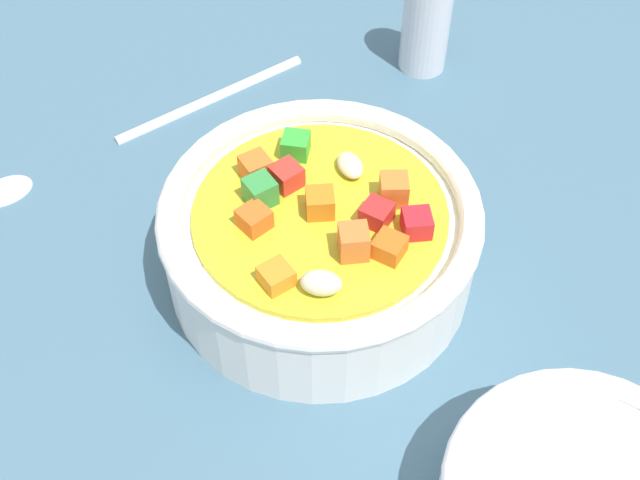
% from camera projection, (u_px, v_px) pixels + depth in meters
% --- Properties ---
extents(ground_plane, '(1.40, 1.40, 0.02)m').
position_uv_depth(ground_plane, '(320.00, 283.00, 0.47)').
color(ground_plane, '#42667A').
extents(soup_bowl_main, '(0.17, 0.17, 0.07)m').
position_uv_depth(soup_bowl_main, '(320.00, 237.00, 0.44)').
color(soup_bowl_main, white).
rests_on(soup_bowl_main, ground_plane).
extents(spoon, '(0.24, 0.03, 0.01)m').
position_uv_depth(spoon, '(118.00, 136.00, 0.53)').
color(spoon, silver).
rests_on(spoon, ground_plane).
extents(pepper_shaker, '(0.03, 0.03, 0.09)m').
position_uv_depth(pepper_shaker, '(427.00, 12.00, 0.55)').
color(pepper_shaker, silver).
rests_on(pepper_shaker, ground_plane).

